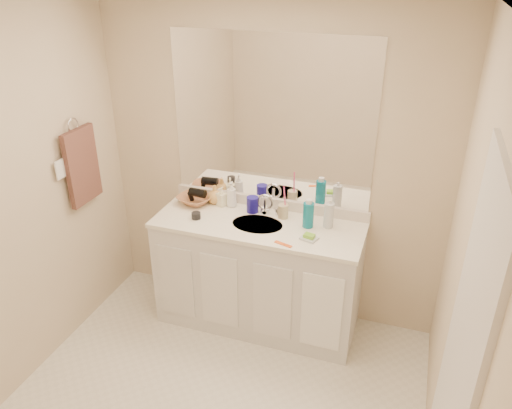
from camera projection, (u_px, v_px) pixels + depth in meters
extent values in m
cube|color=white|center=(178.00, 10.00, 2.04)|extent=(2.60, 2.60, 0.02)
cube|color=beige|center=(270.00, 168.00, 3.67)|extent=(2.60, 0.02, 2.40)
cube|color=beige|center=(463.00, 310.00, 2.20)|extent=(0.02, 2.60, 2.40)
cube|color=silver|center=(258.00, 275.00, 3.79)|extent=(1.50, 0.55, 0.85)
cube|color=white|center=(258.00, 225.00, 3.59)|extent=(1.52, 0.57, 0.03)
cube|color=silver|center=(269.00, 203.00, 3.79)|extent=(1.52, 0.03, 0.08)
cylinder|color=beige|center=(257.00, 225.00, 3.57)|extent=(0.37, 0.37, 0.02)
cylinder|color=silver|center=(265.00, 206.00, 3.69)|extent=(0.02, 0.02, 0.11)
cube|color=white|center=(271.00, 121.00, 3.51)|extent=(1.48, 0.01, 1.20)
cylinder|color=#1B1592|center=(253.00, 205.00, 3.71)|extent=(0.11, 0.11, 0.12)
cylinder|color=#C2B189|center=(283.00, 211.00, 3.63)|extent=(0.08, 0.08, 0.10)
cylinder|color=#F84186|center=(285.00, 199.00, 3.59)|extent=(0.02, 0.04, 0.21)
cylinder|color=#0B6F8B|center=(308.00, 215.00, 3.49)|extent=(0.08, 0.08, 0.18)
cylinder|color=silver|center=(329.00, 215.00, 3.49)|extent=(0.07, 0.07, 0.18)
cube|color=silver|center=(309.00, 238.00, 3.37)|extent=(0.13, 0.12, 0.01)
cube|color=#81CD32|center=(309.00, 236.00, 3.37)|extent=(0.08, 0.07, 0.03)
cube|color=#F15819|center=(283.00, 244.00, 3.31)|extent=(0.13, 0.06, 0.01)
cylinder|color=black|center=(196.00, 216.00, 3.63)|extent=(0.09, 0.09, 0.05)
imported|color=white|center=(232.00, 194.00, 3.78)|extent=(0.09, 0.09, 0.20)
imported|color=#FFFACF|center=(222.00, 196.00, 3.80)|extent=(0.09, 0.09, 0.15)
imported|color=tan|center=(215.00, 194.00, 3.84)|extent=(0.15, 0.15, 0.15)
imported|color=#AA6944|center=(196.00, 199.00, 3.86)|extent=(0.32, 0.32, 0.06)
cylinder|color=black|center=(198.00, 193.00, 3.83)|extent=(0.14, 0.08, 0.07)
torus|color=silver|center=(73.00, 125.00, 3.44)|extent=(0.01, 0.11, 0.11)
cube|color=#402722|center=(82.00, 166.00, 3.57)|extent=(0.04, 0.32, 0.55)
cube|color=white|center=(60.00, 169.00, 3.39)|extent=(0.01, 0.08, 0.13)
cube|color=silver|center=(452.00, 393.00, 2.03)|extent=(0.02, 0.82, 2.00)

